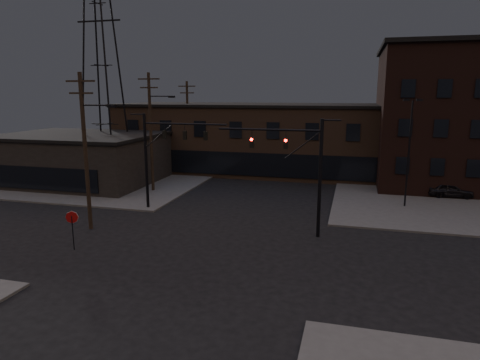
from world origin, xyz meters
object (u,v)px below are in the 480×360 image
at_px(stop_sign, 72,221).
at_px(parked_car_lot_a, 450,190).
at_px(car_crossing, 310,173).
at_px(traffic_signal_far, 160,150).
at_px(traffic_signal_near, 303,165).

xyz_separation_m(stop_sign, parked_car_lot_a, (25.38, 20.47, -1.02)).
bearing_deg(parked_car_lot_a, car_crossing, 65.40).
distance_m(traffic_signal_far, car_crossing, 19.92).
height_order(traffic_signal_near, stop_sign, traffic_signal_near).
relative_size(traffic_signal_near, traffic_signal_far, 1.00).
height_order(traffic_signal_far, stop_sign, traffic_signal_far).
distance_m(traffic_signal_near, stop_sign, 15.17).
distance_m(stop_sign, parked_car_lot_a, 32.63).
xyz_separation_m(traffic_signal_near, parked_car_lot_a, (12.03, 13.98, -4.11)).
height_order(stop_sign, parked_car_lot_a, stop_sign).
bearing_deg(traffic_signal_far, car_crossing, 56.81).
bearing_deg(traffic_signal_near, car_crossing, 94.13).
height_order(parked_car_lot_a, car_crossing, parked_car_lot_a).
relative_size(traffic_signal_near, stop_sign, 3.23).
bearing_deg(stop_sign, traffic_signal_near, 25.90).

